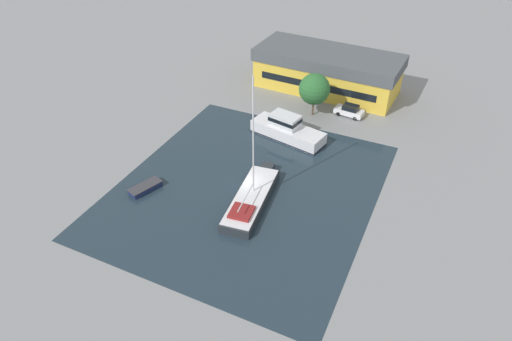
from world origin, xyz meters
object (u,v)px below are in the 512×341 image
(warehouse_building, at_px, (327,71))
(sailboat_moored, at_px, (251,198))
(small_dinghy, at_px, (145,188))
(quay_tree_near_building, at_px, (314,89))
(parked_car, at_px, (349,110))
(motor_cruiser, at_px, (287,130))

(warehouse_building, height_order, sailboat_moored, sailboat_moored)
(small_dinghy, bearing_deg, warehouse_building, -87.87)
(quay_tree_near_building, height_order, parked_car, quay_tree_near_building)
(warehouse_building, relative_size, sailboat_moored, 1.53)
(warehouse_building, xyz_separation_m, parked_car, (5.85, -6.95, -2.31))
(parked_car, xyz_separation_m, small_dinghy, (-16.53, -27.07, -0.50))
(sailboat_moored, bearing_deg, warehouse_building, 85.73)
(parked_car, distance_m, motor_cruiser, 11.22)
(parked_car, relative_size, sailboat_moored, 0.29)
(warehouse_building, relative_size, small_dinghy, 5.46)
(parked_car, relative_size, small_dinghy, 1.03)
(parked_car, height_order, sailboat_moored, sailboat_moored)
(motor_cruiser, bearing_deg, sailboat_moored, -162.51)
(warehouse_building, relative_size, parked_car, 5.27)
(quay_tree_near_building, bearing_deg, parked_car, 22.05)
(sailboat_moored, bearing_deg, parked_car, 72.51)
(small_dinghy, bearing_deg, quay_tree_near_building, -95.24)
(parked_car, bearing_deg, quay_tree_near_building, 118.19)
(quay_tree_near_building, xyz_separation_m, small_dinghy, (-11.58, -25.06, -3.79))
(parked_car, bearing_deg, sailboat_moored, 175.52)
(parked_car, bearing_deg, warehouse_building, 46.25)
(warehouse_building, xyz_separation_m, motor_cruiser, (-0.13, -16.43, -1.93))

